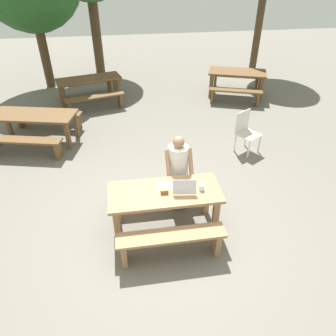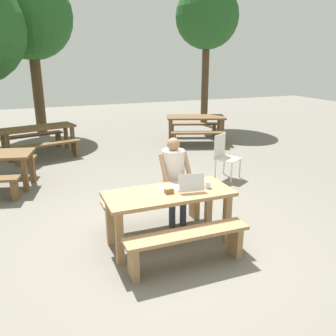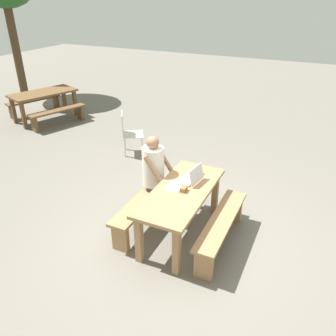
% 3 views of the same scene
% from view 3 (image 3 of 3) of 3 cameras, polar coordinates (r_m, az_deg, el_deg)
% --- Properties ---
extents(ground_plane, '(30.00, 30.00, 0.00)m').
position_cam_3_polar(ground_plane, '(5.20, 2.10, -10.90)').
color(ground_plane, slate).
extents(picnic_table_front, '(1.71, 0.74, 0.76)m').
position_cam_3_polar(picnic_table_front, '(4.82, 2.23, -5.01)').
color(picnic_table_front, '#9E754C').
rests_on(picnic_table_front, ground).
extents(bench_near, '(1.57, 0.30, 0.46)m').
position_cam_3_polar(bench_near, '(4.83, 8.90, -9.55)').
color(bench_near, '#9E754C').
rests_on(bench_near, ground).
extents(bench_far, '(1.57, 0.30, 0.46)m').
position_cam_3_polar(bench_far, '(5.21, -4.01, -6.15)').
color(bench_far, '#9E754C').
rests_on(bench_far, ground).
extents(laptop, '(0.39, 0.34, 0.25)m').
position_cam_3_polar(laptop, '(4.95, 3.90, -1.60)').
color(laptop, silver).
rests_on(laptop, picnic_table_front).
extents(small_pouch, '(0.12, 0.08, 0.07)m').
position_cam_3_polar(small_pouch, '(4.72, 2.63, -3.54)').
color(small_pouch, olive).
rests_on(small_pouch, picnic_table_front).
extents(paper_sheet, '(0.30, 0.22, 0.00)m').
position_cam_3_polar(paper_sheet, '(4.84, 1.12, -3.09)').
color(paper_sheet, white).
rests_on(paper_sheet, picnic_table_front).
extents(coffee_mug, '(0.08, 0.08, 0.09)m').
position_cam_3_polar(coffee_mug, '(5.17, 5.22, -0.49)').
color(coffee_mug, white).
rests_on(coffee_mug, picnic_table_front).
extents(person_seated, '(0.45, 0.43, 1.34)m').
position_cam_3_polar(person_seated, '(5.21, -2.20, -0.34)').
color(person_seated, '#333847').
rests_on(person_seated, ground).
extents(plastic_chair, '(0.60, 0.60, 0.93)m').
position_cam_3_polar(plastic_chair, '(7.49, -6.59, 6.00)').
color(plastic_chair, silver).
rests_on(plastic_chair, ground).
extents(picnic_table_distant, '(1.89, 1.35, 0.77)m').
position_cam_3_polar(picnic_table_distant, '(10.08, -20.15, 11.20)').
color(picnic_table_distant, brown).
rests_on(picnic_table_distant, ground).
extents(bench_distant_south, '(1.55, 0.81, 0.44)m').
position_cam_3_polar(bench_distant_south, '(9.57, -17.98, 8.66)').
color(bench_distant_south, brown).
rests_on(bench_distant_south, ground).
extents(bench_distant_north, '(1.55, 0.81, 0.44)m').
position_cam_3_polar(bench_distant_north, '(10.77, -21.52, 10.14)').
color(bench_distant_north, brown).
rests_on(bench_distant_north, ground).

